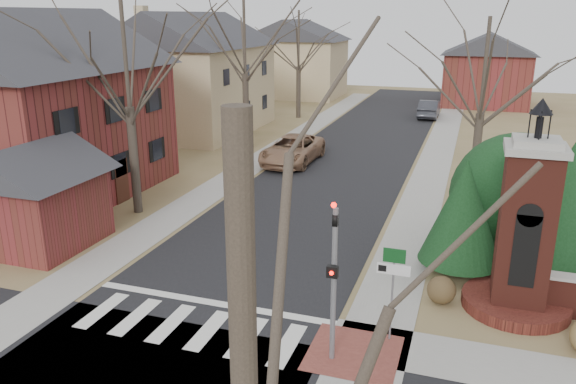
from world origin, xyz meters
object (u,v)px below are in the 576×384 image
at_px(distant_car, 429,109).
at_px(sign_post, 393,276).
at_px(brick_gate_monument, 523,243).
at_px(pickup_truck, 292,150).
at_px(traffic_signal_pole, 334,270).

bearing_deg(distant_car, sign_post, 93.24).
height_order(brick_gate_monument, distant_car, brick_gate_monument).
bearing_deg(brick_gate_monument, sign_post, -138.58).
xyz_separation_m(sign_post, brick_gate_monument, (3.41, 3.01, 0.22)).
height_order(brick_gate_monument, pickup_truck, brick_gate_monument).
xyz_separation_m(sign_post, distant_car, (-2.19, 36.60, -1.18)).
xyz_separation_m(traffic_signal_pole, sign_post, (1.29, 1.41, -0.64)).
bearing_deg(brick_gate_monument, traffic_signal_pole, -136.76).
relative_size(traffic_signal_pole, distant_car, 0.96).
bearing_deg(pickup_truck, brick_gate_monument, -49.66).
bearing_deg(pickup_truck, traffic_signal_pole, -67.91).
bearing_deg(distant_car, traffic_signal_pole, 91.17).
xyz_separation_m(traffic_signal_pole, pickup_truck, (-7.36, 19.19, -1.76)).
bearing_deg(sign_post, distant_car, 93.43).
relative_size(traffic_signal_pole, pickup_truck, 0.76).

